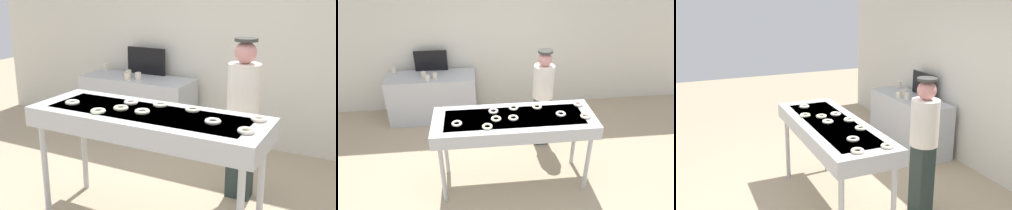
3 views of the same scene
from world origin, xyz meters
TOP-DOWN VIEW (x-y plane):
  - back_wall at (0.00, 2.30)m, footprint 8.00×0.12m
  - fryer_conveyor at (0.00, 0.00)m, footprint 2.05×0.72m
  - sugar_donut_0 at (0.89, 0.21)m, footprint 0.18×0.18m
  - sugar_donut_1 at (-0.35, -0.20)m, footprint 0.16×0.16m
  - sugar_donut_2 at (0.89, -0.10)m, footprint 0.18×0.18m
  - sugar_donut_3 at (-0.02, -0.04)m, footprint 0.18×0.18m
  - sugar_donut_4 at (0.59, -0.01)m, footprint 0.18×0.18m
  - sugar_donut_5 at (0.02, 0.21)m, footprint 0.15×0.15m
  - sugar_donut_6 at (-0.71, -0.10)m, footprint 0.14×0.14m
  - sugar_donut_7 at (-0.25, 0.15)m, footprint 0.14×0.14m
  - sugar_donut_8 at (0.33, 0.20)m, footprint 0.15×0.15m
  - sugar_donut_9 at (-0.23, -0.04)m, footprint 0.18×0.18m
  - worker_baker at (0.56, 0.86)m, footprint 0.31×0.31m
  - prep_counter at (-1.24, 1.85)m, footprint 1.55×0.61m
  - paper_cup_0 at (-1.91, 2.05)m, footprint 0.08×0.08m
  - paper_cup_1 at (-1.36, 1.82)m, footprint 0.08×0.08m
  - paper_cup_2 at (-1.16, 1.74)m, footprint 0.08×0.08m
  - paper_cup_3 at (-1.28, 1.66)m, footprint 0.08×0.08m
  - menu_display at (-1.24, 2.11)m, footprint 0.59×0.04m

SIDE VIEW (x-z plane):
  - prep_counter at x=-1.24m, z-range 0.00..0.86m
  - worker_baker at x=0.56m, z-range 0.09..1.69m
  - paper_cup_0 at x=-1.91m, z-range 0.86..0.96m
  - paper_cup_1 at x=-1.36m, z-range 0.86..0.96m
  - paper_cup_2 at x=-1.16m, z-range 0.86..0.96m
  - paper_cup_3 at x=-1.28m, z-range 0.86..0.96m
  - fryer_conveyor at x=0.00m, z-range 0.43..1.48m
  - menu_display at x=-1.24m, z-range 0.86..1.23m
  - sugar_donut_0 at x=0.89m, z-range 1.05..1.08m
  - sugar_donut_1 at x=-0.35m, z-range 1.05..1.08m
  - sugar_donut_2 at x=0.89m, z-range 1.05..1.08m
  - sugar_donut_3 at x=-0.02m, z-range 1.05..1.08m
  - sugar_donut_4 at x=0.59m, z-range 1.05..1.08m
  - sugar_donut_5 at x=0.02m, z-range 1.05..1.08m
  - sugar_donut_6 at x=-0.71m, z-range 1.05..1.08m
  - sugar_donut_7 at x=-0.25m, z-range 1.05..1.08m
  - sugar_donut_8 at x=0.33m, z-range 1.05..1.08m
  - sugar_donut_9 at x=-0.23m, z-range 1.05..1.08m
  - back_wall at x=0.00m, z-range 0.00..3.10m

